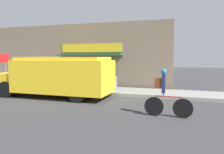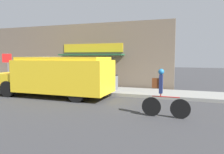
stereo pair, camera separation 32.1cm
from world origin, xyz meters
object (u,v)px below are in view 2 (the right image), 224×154
Objects in this scene: school_bus at (56,76)px; cyclist at (162,95)px; stop_sign_post at (7,64)px; trash_bin at (114,82)px.

cyclist is (6.05, -2.14, -0.32)m from school_bus.
stop_sign_post reaches higher than cyclist.
trash_bin is (7.57, 0.89, -1.08)m from stop_sign_post.
cyclist reaches higher than trash_bin.
stop_sign_post reaches higher than school_bus.
trash_bin is at bearing 6.70° from stop_sign_post.
school_bus is 5.36m from stop_sign_post.
school_bus is at bearing 160.21° from cyclist.
school_bus is 3.88× the size of cyclist.
school_bus reaches higher than cyclist.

